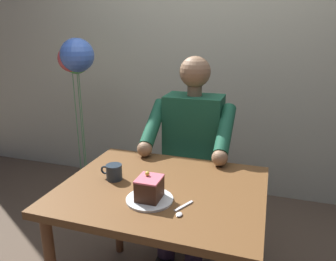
% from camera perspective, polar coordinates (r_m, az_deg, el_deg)
% --- Properties ---
extents(cafe_rear_panel, '(6.40, 0.12, 3.00)m').
position_cam_1_polar(cafe_rear_panel, '(2.82, 9.30, 18.92)').
color(cafe_rear_panel, beige).
rests_on(cafe_rear_panel, ground).
extents(dining_table, '(0.96, 0.78, 0.71)m').
position_cam_1_polar(dining_table, '(1.59, -1.03, -12.76)').
color(dining_table, brown).
rests_on(dining_table, ground).
extents(chair, '(0.42, 0.42, 0.91)m').
position_cam_1_polar(chair, '(2.26, 4.97, -6.50)').
color(chair, '#552F29').
rests_on(chair, ground).
extents(seated_person, '(0.53, 0.58, 1.27)m').
position_cam_1_polar(seated_person, '(2.05, 3.98, -4.31)').
color(seated_person, '#1A553C').
rests_on(seated_person, ground).
extents(dessert_plate, '(0.21, 0.21, 0.01)m').
position_cam_1_polar(dessert_plate, '(1.43, -3.29, -12.12)').
color(dessert_plate, white).
rests_on(dessert_plate, dining_table).
extents(cake_slice, '(0.10, 0.12, 0.12)m').
position_cam_1_polar(cake_slice, '(1.41, -3.34, -10.19)').
color(cake_slice, '#412619').
rests_on(cake_slice, dessert_plate).
extents(coffee_cup, '(0.11, 0.08, 0.08)m').
position_cam_1_polar(coffee_cup, '(1.62, -9.67, -7.29)').
color(coffee_cup, '#202C37').
rests_on(coffee_cup, dining_table).
extents(dessert_spoon, '(0.06, 0.14, 0.01)m').
position_cam_1_polar(dessert_spoon, '(1.36, 2.38, -14.03)').
color(dessert_spoon, silver).
rests_on(dessert_spoon, dining_table).
extents(balloon_display, '(0.30, 0.31, 1.37)m').
position_cam_1_polar(balloon_display, '(2.56, -15.95, 10.30)').
color(balloon_display, '#B2C1C6').
rests_on(balloon_display, ground).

